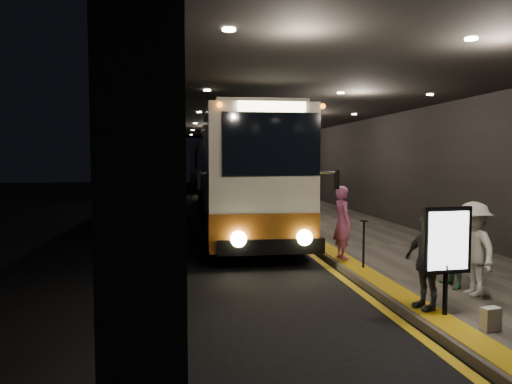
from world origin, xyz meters
TOP-DOWN VIEW (x-y plane):
  - ground at (0.00, 0.00)m, footprint 90.00×90.00m
  - lane_line_white at (-1.80, 5.00)m, footprint 0.12×50.00m
  - kerb_stripe_yellow at (2.35, 5.00)m, footprint 0.18×50.00m
  - sidewalk at (4.75, 5.00)m, footprint 4.50×50.00m
  - tactile_strip at (2.85, 5.00)m, footprint 0.50×50.00m
  - terminal_wall at (7.00, 5.00)m, footprint 0.10×50.00m
  - support_columns at (-1.50, 4.00)m, footprint 0.80×24.80m
  - canopy at (2.50, 5.00)m, footprint 9.00×50.00m
  - coach_main at (0.93, 4.96)m, footprint 2.94×12.86m
  - coach_second at (1.00, 15.63)m, footprint 2.90×11.10m
  - coach_third at (1.10, 29.90)m, footprint 3.04×12.47m
  - passenger_boarding at (2.80, -0.89)m, footprint 0.48×0.69m
  - passenger_waiting_green at (4.00, -3.89)m, footprint 0.49×0.76m
  - passenger_waiting_white at (4.12, -4.43)m, footprint 0.54×1.12m
  - passenger_waiting_grey at (2.86, -5.11)m, footprint 0.73×1.03m
  - bag_plain at (3.29, -6.22)m, footprint 0.30×0.21m
  - info_sign at (3.00, -5.48)m, footprint 0.83×0.19m
  - stanchion_post at (2.94, -1.97)m, footprint 0.05×0.05m

SIDE VIEW (x-z plane):
  - ground at x=0.00m, z-range 0.00..0.00m
  - lane_line_white at x=-1.80m, z-range 0.00..0.01m
  - kerb_stripe_yellow at x=2.35m, z-range 0.00..0.01m
  - sidewalk at x=4.75m, z-range 0.00..0.15m
  - tactile_strip at x=2.85m, z-range 0.15..0.16m
  - bag_plain at x=3.29m, z-range 0.15..0.49m
  - stanchion_post at x=2.94m, z-range 0.15..1.24m
  - passenger_waiting_green at x=4.00m, z-range 0.15..1.69m
  - passenger_waiting_grey at x=2.86m, z-range 0.15..1.74m
  - passenger_waiting_white at x=4.12m, z-range 0.15..1.87m
  - passenger_boarding at x=2.80m, z-range 0.15..1.98m
  - info_sign at x=3.00m, z-range 0.45..2.21m
  - coach_second at x=1.00m, z-range -0.07..3.38m
  - coach_third at x=1.10m, z-range -0.08..3.81m
  - coach_main at x=0.93m, z-range -0.08..3.91m
  - support_columns at x=-1.50m, z-range 0.00..4.40m
  - terminal_wall at x=7.00m, z-range 0.00..6.00m
  - canopy at x=2.50m, z-range 4.40..4.80m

